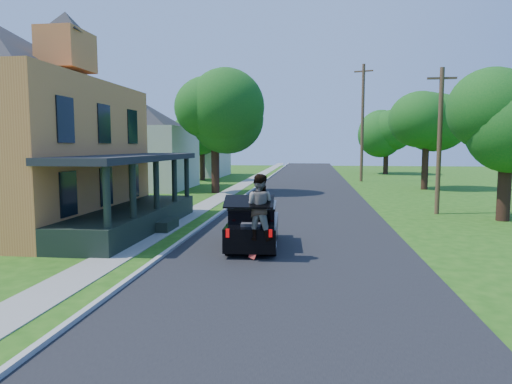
# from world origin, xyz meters

# --- Properties ---
(ground) EXTENTS (140.00, 140.00, 0.00)m
(ground) POSITION_xyz_m (0.00, 0.00, 0.00)
(ground) COLOR #1D4D0F
(ground) RESTS_ON ground
(street) EXTENTS (8.00, 120.00, 0.02)m
(street) POSITION_xyz_m (0.00, 20.00, 0.00)
(street) COLOR black
(street) RESTS_ON ground
(curb) EXTENTS (0.15, 120.00, 0.12)m
(curb) POSITION_xyz_m (-4.05, 20.00, 0.00)
(curb) COLOR #9C9D98
(curb) RESTS_ON ground
(sidewalk) EXTENTS (1.30, 120.00, 0.03)m
(sidewalk) POSITION_xyz_m (-5.60, 20.00, 0.00)
(sidewalk) COLOR gray
(sidewalk) RESTS_ON ground
(front_walk) EXTENTS (6.50, 1.20, 0.03)m
(front_walk) POSITION_xyz_m (-9.50, 6.00, 0.00)
(front_walk) COLOR gray
(front_walk) RESTS_ON ground
(neighbor_house_mid) EXTENTS (12.78, 12.78, 8.30)m
(neighbor_house_mid) POSITION_xyz_m (-13.50, 24.00, 4.19)
(neighbor_house_mid) COLOR beige
(neighbor_house_mid) RESTS_ON ground
(neighbor_house_far) EXTENTS (12.78, 12.78, 8.30)m
(neighbor_house_far) POSITION_xyz_m (-13.50, 40.00, 4.19)
(neighbor_house_far) COLOR beige
(neighbor_house_far) RESTS_ON ground
(black_suv) EXTENTS (1.86, 4.34, 1.98)m
(black_suv) POSITION_xyz_m (-1.40, 3.33, 0.76)
(black_suv) COLOR black
(black_suv) RESTS_ON ground
(skateboarder) EXTENTS (1.09, 0.92, 2.01)m
(skateboarder) POSITION_xyz_m (-1.00, 1.50, 1.65)
(skateboarder) COLOR black
(skateboarder) RESTS_ON ground
(skateboard) EXTENTS (0.47, 0.35, 0.77)m
(skateboard) POSITION_xyz_m (-1.08, 1.50, 0.40)
(skateboard) COLOR #A2180D
(skateboard) RESTS_ON ground
(tree_left_mid) EXTENTS (7.41, 7.13, 9.33)m
(tree_left_mid) POSITION_xyz_m (-6.63, 21.21, 6.15)
(tree_left_mid) COLOR black
(tree_left_mid) RESTS_ON ground
(tree_left_far) EXTENTS (6.62, 6.44, 8.12)m
(tree_left_far) POSITION_xyz_m (-10.54, 33.23, 5.24)
(tree_left_far) COLOR black
(tree_left_far) RESTS_ON ground
(tree_right_near) EXTENTS (6.28, 5.85, 7.54)m
(tree_right_near) POSITION_xyz_m (9.43, 10.27, 4.95)
(tree_right_near) COLOR black
(tree_right_near) RESTS_ON ground
(tree_right_mid) EXTENTS (5.41, 5.36, 8.46)m
(tree_right_mid) POSITION_xyz_m (9.54, 25.84, 5.68)
(tree_right_mid) COLOR black
(tree_right_mid) RESTS_ON ground
(tree_right_far) EXTENTS (7.66, 7.82, 9.18)m
(tree_right_far) POSITION_xyz_m (9.65, 46.29, 5.76)
(tree_right_far) COLOR black
(tree_right_far) RESTS_ON ground
(utility_pole_near) EXTENTS (1.44, 0.23, 7.41)m
(utility_pole_near) POSITION_xyz_m (7.00, 12.12, 3.83)
(utility_pole_near) COLOR #4B3422
(utility_pole_near) RESTS_ON ground
(utility_pole_far) EXTENTS (1.78, 0.72, 11.37)m
(utility_pole_far) POSITION_xyz_m (5.42, 33.82, 5.85)
(utility_pole_far) COLOR #4B3422
(utility_pole_far) RESTS_ON ground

